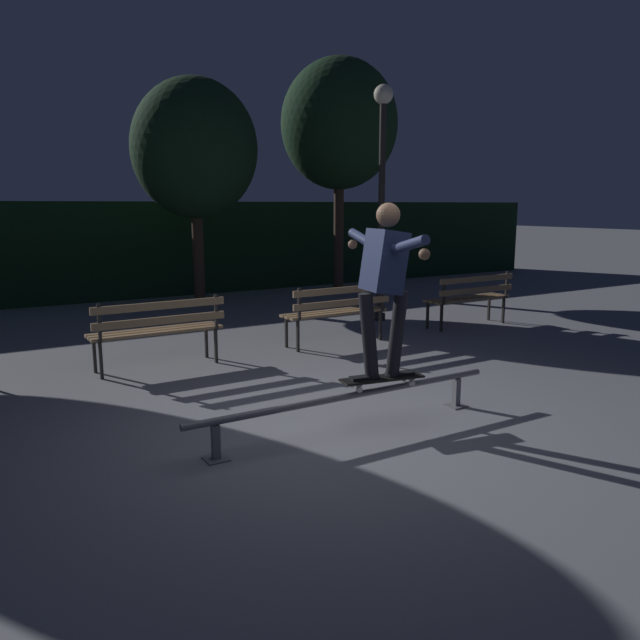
% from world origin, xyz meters
% --- Properties ---
extents(ground_plane, '(90.00, 90.00, 0.00)m').
position_xyz_m(ground_plane, '(0.00, 0.00, 0.00)').
color(ground_plane, slate).
extents(hedge_backdrop, '(24.00, 1.20, 2.04)m').
position_xyz_m(hedge_backdrop, '(0.00, 9.23, 1.02)').
color(hedge_backdrop, black).
rests_on(hedge_backdrop, ground).
extents(grind_rail, '(3.09, 0.18, 0.34)m').
position_xyz_m(grind_rail, '(0.00, -0.15, 0.27)').
color(grind_rail, slate).
rests_on(grind_rail, ground).
extents(skateboard, '(0.80, 0.32, 0.09)m').
position_xyz_m(skateboard, '(0.34, -0.15, 0.42)').
color(skateboard, black).
rests_on(skateboard, grind_rail).
extents(skateboarder, '(0.63, 1.39, 1.56)m').
position_xyz_m(skateboarder, '(0.35, -0.15, 1.35)').
color(skateboarder, black).
rests_on(skateboarder, skateboard).
extents(park_bench_left_center, '(1.61, 0.44, 0.88)m').
position_xyz_m(park_bench_left_center, '(-0.82, 2.77, 0.54)').
color(park_bench_left_center, '#282623').
rests_on(park_bench_left_center, ground).
extents(park_bench_right_center, '(1.61, 0.44, 0.88)m').
position_xyz_m(park_bench_right_center, '(1.76, 2.77, 0.54)').
color(park_bench_right_center, '#282623').
rests_on(park_bench_right_center, ground).
extents(park_bench_rightmost, '(1.61, 0.44, 0.88)m').
position_xyz_m(park_bench_rightmost, '(4.34, 2.77, 0.54)').
color(park_bench_rightmost, '#282623').
rests_on(park_bench_rightmost, ground).
extents(tree_behind_benches, '(2.41, 2.41, 4.36)m').
position_xyz_m(tree_behind_benches, '(1.36, 7.24, 3.02)').
color(tree_behind_benches, '#3D2D23').
rests_on(tree_behind_benches, ground).
extents(tree_far_right, '(2.52, 2.52, 5.08)m').
position_xyz_m(tree_far_right, '(4.64, 7.20, 3.67)').
color(tree_far_right, '#3D2D23').
rests_on(tree_far_right, ground).
extents(lamp_post_right, '(0.32, 0.32, 3.90)m').
position_xyz_m(lamp_post_right, '(3.43, 4.02, 2.48)').
color(lamp_post_right, '#282623').
rests_on(lamp_post_right, ground).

